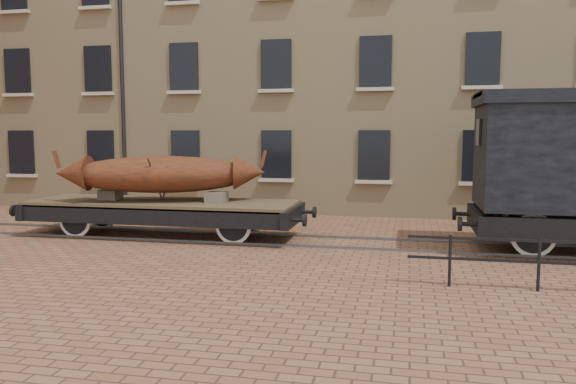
# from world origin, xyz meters

# --- Properties ---
(ground) EXTENTS (90.00, 90.00, 0.00)m
(ground) POSITION_xyz_m (0.00, 0.00, 0.00)
(ground) COLOR brown
(warehouse_cream) EXTENTS (40.00, 10.19, 14.00)m
(warehouse_cream) POSITION_xyz_m (3.00, 9.99, 7.00)
(warehouse_cream) COLOR #DDC187
(warehouse_cream) RESTS_ON ground
(rail_track) EXTENTS (30.00, 1.52, 0.06)m
(rail_track) POSITION_xyz_m (0.00, 0.00, 0.03)
(rail_track) COLOR #59595E
(rail_track) RESTS_ON ground
(flatcar_wagon) EXTENTS (8.63, 2.34, 1.30)m
(flatcar_wagon) POSITION_xyz_m (-4.68, -0.00, 0.81)
(flatcar_wagon) COLOR brown
(flatcar_wagon) RESTS_ON ground
(iron_boat) EXTENTS (5.91, 3.06, 1.46)m
(iron_boat) POSITION_xyz_m (-4.68, 0.00, 1.79)
(iron_boat) COLOR maroon
(iron_boat) RESTS_ON flatcar_wagon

